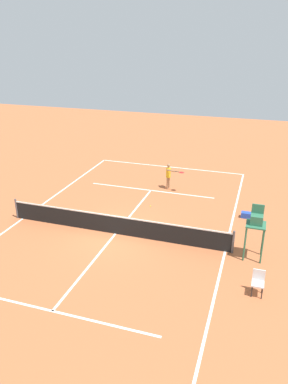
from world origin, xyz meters
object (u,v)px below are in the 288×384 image
player_serving (169,174)px  courtside_chair_near (258,281)px  umpire_chair (256,224)px  tennis_ball (150,206)px  equipment_bag (249,215)px

player_serving → courtside_chair_near: player_serving is taller
player_serving → umpire_chair: 8.43m
tennis_ball → courtside_chair_near: size_ratio=0.07×
umpire_chair → equipment_bag: umpire_chair is taller
umpire_chair → tennis_ball: bearing=-32.3°
tennis_ball → equipment_bag: bearing=-177.4°
umpire_chair → courtside_chair_near: bearing=96.9°
tennis_ball → umpire_chair: 6.89m
equipment_bag → tennis_ball: bearing=2.6°
player_serving → equipment_bag: 5.69m
player_serving → equipment_bag: size_ratio=2.14×
player_serving → courtside_chair_near: 10.61m
player_serving → tennis_ball: (0.30, 2.88, -0.93)m
player_serving → courtside_chair_near: bearing=42.5°
umpire_chair → courtside_chair_near: umpire_chair is taller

